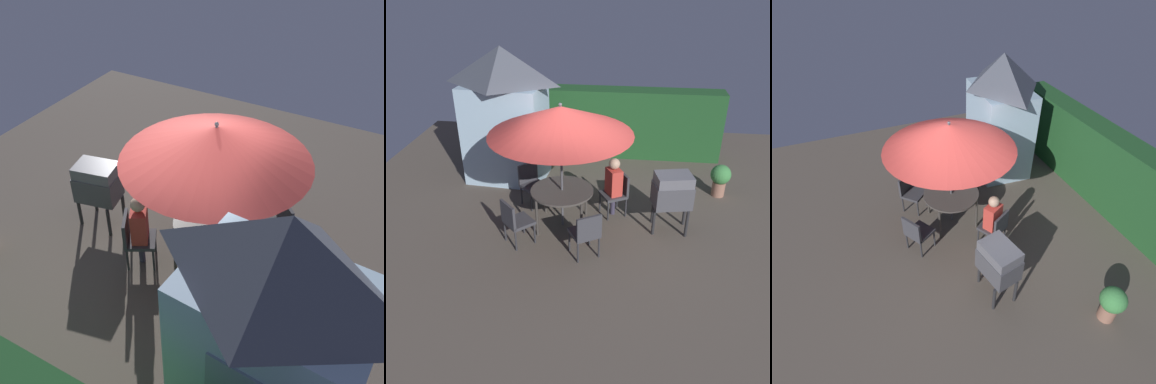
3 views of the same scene
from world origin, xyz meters
TOP-DOWN VIEW (x-y plane):
  - ground_plane at (0.00, 0.00)m, footprint 11.00×11.00m
  - hedge_backdrop at (0.00, 3.50)m, footprint 6.29×0.64m
  - garden_shed at (-2.05, 1.83)m, footprint 1.97×1.46m
  - patio_table at (-0.45, -0.14)m, footprint 1.21×1.21m
  - patio_umbrella at (-0.45, -0.14)m, footprint 2.63×2.63m
  - bbq_grill at (1.64, -0.05)m, footprint 0.79×0.63m
  - chair_near_shed at (0.60, 0.43)m, footprint 0.63×0.63m
  - chair_far_side at (-1.23, 0.63)m, footprint 0.65×0.65m
  - chair_toward_hedge at (-1.21, -0.88)m, footprint 0.65×0.65m
  - chair_toward_house at (0.12, -1.10)m, footprint 0.63×0.63m
  - potted_plant_by_shed at (2.84, 1.47)m, footprint 0.44×0.44m
  - person_in_red at (0.52, 0.39)m, footprint 0.37×0.41m

SIDE VIEW (x-z plane):
  - ground_plane at x=0.00m, z-range 0.00..0.00m
  - potted_plant_by_shed at x=2.84m, z-range 0.06..0.80m
  - chair_near_shed at x=0.60m, z-range 0.07..0.97m
  - chair_far_side at x=-1.23m, z-range 0.07..0.97m
  - chair_toward_hedge at x=-1.21m, z-range 0.07..0.97m
  - chair_toward_house at x=0.12m, z-range 0.07..0.97m
  - patio_table at x=-0.45m, z-range 0.33..1.13m
  - person_in_red at x=0.52m, z-range 0.15..1.41m
  - bbq_grill at x=1.64m, z-range 0.25..1.45m
  - hedge_backdrop at x=0.00m, z-range 0.00..1.79m
  - garden_shed at x=-2.05m, z-range 0.03..3.11m
  - patio_umbrella at x=-0.45m, z-range 0.93..3.44m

